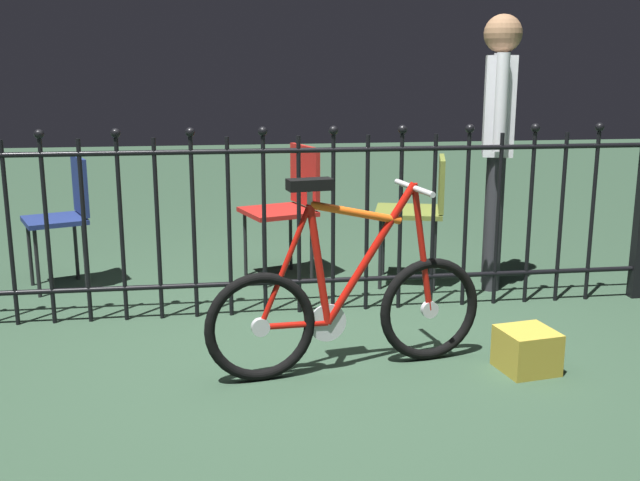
% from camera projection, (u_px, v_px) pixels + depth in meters
% --- Properties ---
extents(ground_plane, '(20.00, 20.00, 0.00)m').
position_uv_depth(ground_plane, '(310.00, 361.00, 3.69)').
color(ground_plane, '#2E4834').
extents(iron_fence, '(4.33, 0.07, 1.13)m').
position_uv_depth(iron_fence, '(280.00, 217.00, 4.28)').
color(iron_fence, black).
rests_on(iron_fence, ground).
extents(bicycle, '(1.34, 0.40, 0.92)m').
position_uv_depth(bicycle, '(348.00, 306.00, 3.52)').
color(bicycle, black).
rests_on(bicycle, ground).
extents(chair_red, '(0.53, 0.53, 0.89)m').
position_uv_depth(chair_red, '(289.00, 199.00, 5.02)').
color(chair_red, black).
rests_on(chair_red, ground).
extents(chair_olive, '(0.53, 0.53, 0.83)m').
position_uv_depth(chair_olive, '(421.00, 205.00, 4.88)').
color(chair_olive, black).
rests_on(chair_olive, ground).
extents(chair_navy, '(0.47, 0.47, 0.84)m').
position_uv_depth(chair_navy, '(66.00, 209.00, 4.81)').
color(chair_navy, black).
rests_on(chair_navy, ground).
extents(person_visitor, '(0.26, 0.46, 1.71)m').
position_uv_depth(person_visitor, '(498.00, 127.00, 4.70)').
color(person_visitor, '#2D2D33').
rests_on(person_visitor, ground).
extents(display_crate, '(0.28, 0.28, 0.20)m').
position_uv_depth(display_crate, '(527.00, 350.00, 3.56)').
color(display_crate, '#B29933').
rests_on(display_crate, ground).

